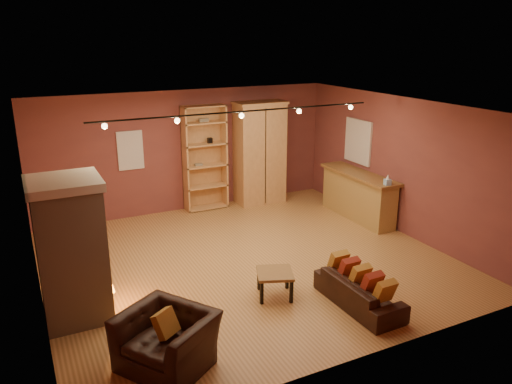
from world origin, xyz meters
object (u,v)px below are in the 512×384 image
loveseat (359,286)px  coffee_table (275,275)px  armoire (260,153)px  bar_counter (358,195)px  armchair (166,332)px  fireplace (72,250)px  bookcase (204,157)px

loveseat → coffee_table: bearing=49.8°
armoire → bar_counter: 2.58m
armchair → fireplace: bearing=172.8°
bookcase → bar_counter: bookcase is taller
armchair → coffee_table: 2.24m
bar_counter → coffee_table: size_ratio=3.05×
fireplace → armchair: fireplace is taller
bookcase → fireplace: bearing=-132.5°
fireplace → loveseat: 4.26m
fireplace → armoire: (4.77, 3.53, 0.18)m
loveseat → armchair: (-3.05, -0.10, 0.15)m
bar_counter → loveseat: (-2.35, -3.12, -0.20)m
bookcase → coffee_table: bearing=-96.8°
loveseat → armoire: bearing=-10.7°
armoire → coffee_table: (-1.90, -4.29, -0.88)m
fireplace → loveseat: fireplace is taller
bookcase → armchair: 6.04m
armchair → armoire: bearing=109.3°
coffee_table → fireplace: bearing=165.2°
fireplace → bookcase: (3.41, 3.72, 0.19)m
loveseat → armchair: size_ratio=1.21×
fireplace → coffee_table: size_ratio=2.95×
bookcase → armoire: bearing=-7.8°
armoire → armchair: armoire is taller
armoire → armchair: (-3.93, -5.22, -0.76)m
armoire → bar_counter: size_ratio=1.13×
armoire → armchair: 6.58m
fireplace → armchair: 1.97m
armoire → coffee_table: 4.78m
armoire → loveseat: (-0.88, -5.12, -0.91)m
bar_counter → loveseat: 3.92m
coffee_table → loveseat: bearing=-39.3°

